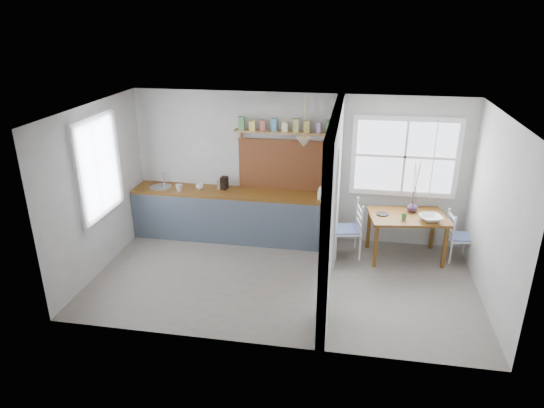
% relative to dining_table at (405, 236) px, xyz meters
% --- Properties ---
extents(floor, '(5.80, 3.20, 0.01)m').
position_rel_dining_table_xyz_m(floor, '(-1.89, -1.07, -0.38)').
color(floor, gray).
rests_on(floor, ground).
extents(ceiling, '(5.80, 3.20, 0.01)m').
position_rel_dining_table_xyz_m(ceiling, '(-1.89, -1.07, 2.22)').
color(ceiling, silver).
rests_on(ceiling, walls).
extents(walls, '(5.81, 3.21, 2.60)m').
position_rel_dining_table_xyz_m(walls, '(-1.89, -1.07, 0.92)').
color(walls, silver).
rests_on(walls, floor).
extents(partition, '(0.12, 3.20, 2.60)m').
position_rel_dining_table_xyz_m(partition, '(-1.19, -1.01, 1.07)').
color(partition, silver).
rests_on(partition, floor).
extents(kitchen_window, '(0.10, 1.16, 1.50)m').
position_rel_dining_table_xyz_m(kitchen_window, '(-4.76, -1.07, 1.27)').
color(kitchen_window, white).
rests_on(kitchen_window, walls).
extents(nook_window, '(1.76, 0.10, 1.30)m').
position_rel_dining_table_xyz_m(nook_window, '(-0.09, 0.49, 1.22)').
color(nook_window, white).
rests_on(nook_window, walls).
extents(counter, '(3.50, 0.60, 0.90)m').
position_rel_dining_table_xyz_m(counter, '(-3.02, 0.26, 0.08)').
color(counter, brown).
rests_on(counter, floor).
extents(sink, '(0.40, 0.40, 0.02)m').
position_rel_dining_table_xyz_m(sink, '(-4.32, 0.23, 0.51)').
color(sink, silver).
rests_on(sink, counter).
extents(backsplash, '(1.65, 0.03, 0.90)m').
position_rel_dining_table_xyz_m(backsplash, '(-2.09, 0.51, 0.97)').
color(backsplash, brown).
rests_on(backsplash, walls).
extents(shelf, '(1.75, 0.20, 0.21)m').
position_rel_dining_table_xyz_m(shelf, '(-2.09, 0.42, 1.63)').
color(shelf, '#B07E47').
rests_on(shelf, walls).
extents(pendant_lamp, '(0.26, 0.26, 0.16)m').
position_rel_dining_table_xyz_m(pendant_lamp, '(-1.74, 0.08, 1.50)').
color(pendant_lamp, beige).
rests_on(pendant_lamp, ceiling).
extents(utensil_rail, '(0.02, 0.50, 0.02)m').
position_rel_dining_table_xyz_m(utensil_rail, '(-1.28, -0.17, 1.07)').
color(utensil_rail, silver).
rests_on(utensil_rail, partition).
extents(dining_table, '(1.32, 0.98, 0.76)m').
position_rel_dining_table_xyz_m(dining_table, '(0.00, 0.00, 0.00)').
color(dining_table, brown).
rests_on(dining_table, floor).
extents(chair_left, '(0.52, 0.52, 0.96)m').
position_rel_dining_table_xyz_m(chair_left, '(-0.97, -0.09, 0.10)').
color(chair_left, white).
rests_on(chair_left, floor).
extents(chair_right, '(0.43, 0.43, 0.84)m').
position_rel_dining_table_xyz_m(chair_right, '(0.87, 0.06, 0.04)').
color(chair_right, white).
rests_on(chair_right, floor).
extents(kettle, '(0.18, 0.15, 0.21)m').
position_rel_dining_table_xyz_m(kettle, '(-1.42, 0.13, 0.62)').
color(kettle, white).
rests_on(kettle, counter).
extents(mug_a, '(0.15, 0.15, 0.12)m').
position_rel_dining_table_xyz_m(mug_a, '(-3.92, 0.09, 0.58)').
color(mug_a, silver).
rests_on(mug_a, counter).
extents(mug_b, '(0.15, 0.15, 0.10)m').
position_rel_dining_table_xyz_m(mug_b, '(-3.59, 0.24, 0.57)').
color(mug_b, white).
rests_on(mug_b, counter).
extents(knife_block, '(0.12, 0.16, 0.23)m').
position_rel_dining_table_xyz_m(knife_block, '(-3.16, 0.33, 0.63)').
color(knife_block, black).
rests_on(knife_block, counter).
extents(jar, '(0.11, 0.11, 0.14)m').
position_rel_dining_table_xyz_m(jar, '(-3.25, 0.33, 0.59)').
color(jar, '#817355').
rests_on(jar, counter).
extents(towel_magenta, '(0.02, 0.03, 0.51)m').
position_rel_dining_table_xyz_m(towel_magenta, '(-1.31, -0.10, -0.11)').
color(towel_magenta, '#BB276C').
rests_on(towel_magenta, counter).
extents(towel_orange, '(0.02, 0.03, 0.54)m').
position_rel_dining_table_xyz_m(towel_orange, '(-1.31, -0.12, -0.13)').
color(towel_orange, orange).
rests_on(towel_orange, counter).
extents(bowl, '(0.43, 0.43, 0.08)m').
position_rel_dining_table_xyz_m(bowl, '(0.34, -0.16, 0.42)').
color(bowl, white).
rests_on(bowl, dining_table).
extents(table_cup, '(0.10, 0.10, 0.09)m').
position_rel_dining_table_xyz_m(table_cup, '(-0.08, -0.18, 0.42)').
color(table_cup, '#478044').
rests_on(table_cup, dining_table).
extents(plate, '(0.25, 0.25, 0.02)m').
position_rel_dining_table_xyz_m(plate, '(-0.41, -0.03, 0.39)').
color(plate, black).
rests_on(plate, dining_table).
extents(vase, '(0.20, 0.20, 0.18)m').
position_rel_dining_table_xyz_m(vase, '(0.08, 0.17, 0.47)').
color(vase, '#3D2A4C').
rests_on(vase, dining_table).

